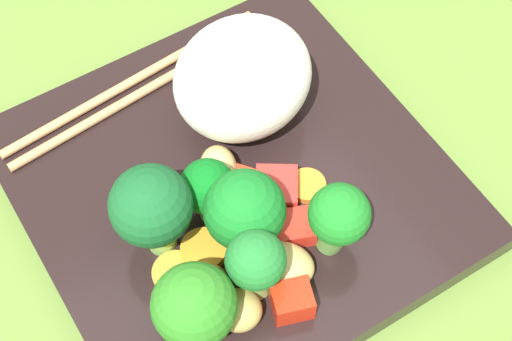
# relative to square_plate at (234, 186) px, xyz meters

# --- Properties ---
(ground_plane) EXTENTS (1.10, 1.10, 0.02)m
(ground_plane) POSITION_rel_square_plate_xyz_m (0.00, 0.00, -0.02)
(ground_plane) COLOR olive
(square_plate) EXTENTS (0.28, 0.28, 0.02)m
(square_plate) POSITION_rel_square_plate_xyz_m (0.00, 0.00, 0.00)
(square_plate) COLOR black
(square_plate) RESTS_ON ground_plane
(rice_mound) EXTENTS (0.11, 0.11, 0.07)m
(rice_mound) POSITION_rel_square_plate_xyz_m (-0.04, 0.04, 0.05)
(rice_mound) COLOR white
(rice_mound) RESTS_ON square_plate
(broccoli_floret_0) EXTENTS (0.04, 0.04, 0.06)m
(broccoli_floret_0) POSITION_rel_square_plate_xyz_m (0.08, 0.03, 0.04)
(broccoli_floret_0) COLOR #5D9341
(broccoli_floret_0) RESTS_ON square_plate
(broccoli_floret_1) EXTENTS (0.05, 0.05, 0.07)m
(broccoli_floret_1) POSITION_rel_square_plate_xyz_m (0.01, -0.06, 0.05)
(broccoli_floret_1) COLOR #75AE4C
(broccoli_floret_1) RESTS_ON square_plate
(broccoli_floret_2) EXTENTS (0.05, 0.05, 0.06)m
(broccoli_floret_2) POSITION_rel_square_plate_xyz_m (0.04, -0.02, 0.05)
(broccoli_floret_2) COLOR #82BF56
(broccoli_floret_2) RESTS_ON square_plate
(broccoli_floret_3) EXTENTS (0.05, 0.05, 0.06)m
(broccoli_floret_3) POSITION_rel_square_plate_xyz_m (0.08, -0.08, 0.04)
(broccoli_floret_3) COLOR #70B95B
(broccoli_floret_3) RESTS_ON square_plate
(broccoli_floret_4) EXTENTS (0.04, 0.04, 0.05)m
(broccoli_floret_4) POSITION_rel_square_plate_xyz_m (0.01, -0.03, 0.04)
(broccoli_floret_4) COLOR #82AF5F
(broccoli_floret_4) RESTS_ON square_plate
(broccoli_floret_5) EXTENTS (0.04, 0.04, 0.06)m
(broccoli_floret_5) POSITION_rel_square_plate_xyz_m (0.07, -0.03, 0.05)
(broccoli_floret_5) COLOR #84B558
(broccoli_floret_5) RESTS_ON square_plate
(carrot_slice_0) EXTENTS (0.04, 0.04, 0.01)m
(carrot_slice_0) POSITION_rel_square_plate_xyz_m (-0.01, -0.05, 0.01)
(carrot_slice_0) COLOR orange
(carrot_slice_0) RESTS_ON square_plate
(carrot_slice_1) EXTENTS (0.03, 0.03, 0.01)m
(carrot_slice_1) POSITION_rel_square_plate_xyz_m (0.03, 0.04, 0.01)
(carrot_slice_1) COLOR orange
(carrot_slice_1) RESTS_ON square_plate
(carrot_slice_2) EXTENTS (0.03, 0.03, 0.01)m
(carrot_slice_2) POSITION_rel_square_plate_xyz_m (0.04, -0.05, 0.01)
(carrot_slice_2) COLOR orange
(carrot_slice_2) RESTS_ON square_plate
(carrot_slice_3) EXTENTS (0.03, 0.03, 0.01)m
(carrot_slice_3) POSITION_rel_square_plate_xyz_m (0.04, -0.07, 0.01)
(carrot_slice_3) COLOR #F89B30
(carrot_slice_3) RESTS_ON square_plate
(pepper_chunk_0) EXTENTS (0.03, 0.03, 0.02)m
(pepper_chunk_0) POSITION_rel_square_plate_xyz_m (0.10, -0.02, 0.02)
(pepper_chunk_0) COLOR red
(pepper_chunk_0) RESTS_ON square_plate
(pepper_chunk_1) EXTENTS (0.03, 0.03, 0.01)m
(pepper_chunk_1) POSITION_rel_square_plate_xyz_m (0.05, 0.01, 0.02)
(pepper_chunk_1) COLOR red
(pepper_chunk_1) RESTS_ON square_plate
(pepper_chunk_2) EXTENTS (0.04, 0.04, 0.02)m
(pepper_chunk_2) POSITION_rel_square_plate_xyz_m (0.03, 0.02, 0.02)
(pepper_chunk_2) COLOR red
(pepper_chunk_2) RESTS_ON square_plate
(pepper_chunk_3) EXTENTS (0.03, 0.03, 0.02)m
(pepper_chunk_3) POSITION_rel_square_plate_xyz_m (0.01, 0.00, 0.02)
(pepper_chunk_3) COLOR red
(pepper_chunk_3) RESTS_ON square_plate
(chicken_piece_0) EXTENTS (0.04, 0.04, 0.02)m
(chicken_piece_0) POSITION_rel_square_plate_xyz_m (0.08, -0.05, 0.02)
(chicken_piece_0) COLOR tan
(chicken_piece_0) RESTS_ON square_plate
(chicken_piece_1) EXTENTS (0.03, 0.03, 0.02)m
(chicken_piece_1) POSITION_rel_square_plate_xyz_m (0.06, -0.05, 0.02)
(chicken_piece_1) COLOR tan
(chicken_piece_1) RESTS_ON square_plate
(chicken_piece_2) EXTENTS (0.04, 0.04, 0.03)m
(chicken_piece_2) POSITION_rel_square_plate_xyz_m (-0.01, -0.01, 0.02)
(chicken_piece_2) COLOR tan
(chicken_piece_2) RESTS_ON square_plate
(chicken_piece_3) EXTENTS (0.05, 0.05, 0.02)m
(chicken_piece_3) POSITION_rel_square_plate_xyz_m (0.07, -0.01, 0.02)
(chicken_piece_3) COLOR tan
(chicken_piece_3) RESTS_ON square_plate
(chopstick_pair) EXTENTS (0.03, 0.21, 0.01)m
(chopstick_pair) POSITION_rel_square_plate_xyz_m (-0.10, -0.02, 0.01)
(chopstick_pair) COLOR tan
(chopstick_pair) RESTS_ON square_plate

